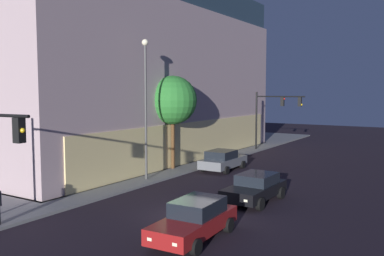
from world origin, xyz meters
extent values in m
plane|color=black|center=(0.00, 0.00, 0.00)|extent=(120.00, 120.00, 0.00)
cube|color=#4C4C51|center=(13.21, 18.00, 0.07)|extent=(31.55, 20.83, 0.15)
cube|color=#F4DB91|center=(13.21, 7.98, 1.83)|extent=(28.04, 0.60, 3.37)
cube|color=#B0979B|center=(13.21, 18.00, 6.64)|extent=(31.15, 20.43, 12.98)
cube|color=#263948|center=(13.21, 18.00, 14.46)|extent=(30.53, 20.02, 2.65)
cube|color=black|center=(-7.51, 2.25, 4.68)|extent=(0.34, 0.34, 0.90)
sphere|color=yellow|center=(-7.50, 2.07, 4.68)|extent=(0.18, 0.18, 0.18)
cylinder|color=black|center=(23.06, 6.43, 3.08)|extent=(0.18, 0.18, 5.86)
cylinder|color=black|center=(23.16, 3.96, 5.55)|extent=(0.32, 4.93, 0.12)
cube|color=black|center=(23.17, 3.71, 5.05)|extent=(0.33, 0.33, 0.90)
sphere|color=red|center=(23.18, 3.53, 5.33)|extent=(0.18, 0.18, 0.18)
cube|color=black|center=(23.24, 1.99, 5.05)|extent=(0.33, 0.33, 0.90)
sphere|color=yellow|center=(23.25, 1.81, 4.77)|extent=(0.18, 0.18, 0.18)
cylinder|color=#444444|center=(5.24, 6.70, 4.63)|extent=(0.16, 0.16, 8.95)
sphere|color=#F9EFC6|center=(5.24, 6.70, 9.25)|extent=(0.44, 0.44, 0.44)
cylinder|color=#55371E|center=(9.47, 7.44, 2.03)|extent=(0.29, 0.29, 3.77)
sphere|color=#29762D|center=(9.47, 7.44, 5.40)|extent=(3.70, 3.70, 3.70)
cube|color=maroon|center=(-2.51, -1.88, 0.64)|extent=(4.79, 2.04, 0.64)
cube|color=black|center=(-2.16, -1.86, 1.27)|extent=(2.37, 1.74, 0.63)
cube|color=#F9F4CC|center=(-4.79, -2.53, 0.64)|extent=(0.13, 0.21, 0.12)
cube|color=#F9F4CC|center=(-4.84, -1.45, 0.64)|extent=(0.13, 0.21, 0.12)
cylinder|color=black|center=(-3.93, -2.86, 0.32)|extent=(0.65, 0.27, 0.63)
cylinder|color=black|center=(-4.01, -1.04, 0.32)|extent=(0.65, 0.27, 0.63)
cylinder|color=black|center=(-1.01, -2.72, 0.32)|extent=(0.65, 0.27, 0.63)
cylinder|color=black|center=(-1.10, -0.90, 0.32)|extent=(0.65, 0.27, 0.63)
cube|color=black|center=(4.21, -1.63, 0.64)|extent=(4.63, 2.08, 0.60)
cube|color=black|center=(4.56, -1.64, 1.23)|extent=(2.26, 1.83, 0.57)
cube|color=#F9F4CC|center=(1.96, -2.17, 0.64)|extent=(0.12, 0.20, 0.12)
cube|color=#F9F4CC|center=(1.99, -0.98, 0.64)|extent=(0.12, 0.20, 0.12)
cylinder|color=black|center=(2.77, -2.58, 0.34)|extent=(0.69, 0.26, 0.69)
cylinder|color=black|center=(2.82, -0.61, 0.34)|extent=(0.69, 0.26, 0.69)
cylinder|color=black|center=(5.61, -2.65, 0.34)|extent=(0.69, 0.26, 0.69)
cylinder|color=black|center=(5.66, -0.68, 0.34)|extent=(0.69, 0.26, 0.69)
cube|color=slate|center=(11.61, 4.19, 0.62)|extent=(4.58, 1.99, 0.65)
cube|color=black|center=(11.27, 4.19, 1.25)|extent=(2.23, 1.78, 0.61)
cube|color=#F9F4CC|center=(13.84, 4.79, 0.62)|extent=(0.12, 0.20, 0.12)
cube|color=#F9F4CC|center=(13.84, 3.62, 0.62)|extent=(0.12, 0.20, 0.12)
cylinder|color=black|center=(13.02, 5.18, 0.30)|extent=(0.60, 0.24, 0.60)
cylinder|color=black|center=(13.03, 3.22, 0.30)|extent=(0.60, 0.24, 0.60)
cylinder|color=black|center=(10.19, 5.16, 0.30)|extent=(0.60, 0.24, 0.60)
cylinder|color=black|center=(10.20, 3.20, 0.30)|extent=(0.60, 0.24, 0.60)
camera|label=1|loc=(-16.65, -10.66, 6.03)|focal=39.06mm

